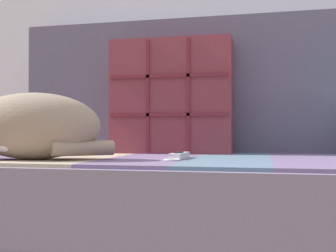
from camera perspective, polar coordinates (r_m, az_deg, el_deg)
couch at (r=1.39m, az=8.60°, el=-12.21°), size 1.83×0.85×0.38m
sofa_backrest at (r=1.73m, az=9.43°, el=5.44°), size 1.79×0.14×0.54m
throw_pillow_quilted at (r=1.62m, az=0.49°, el=4.00°), size 0.46×0.14×0.43m
sleeping_cat at (r=1.31m, az=-18.62°, el=-0.27°), size 0.46×0.25×0.20m
game_remote_near at (r=1.28m, az=1.48°, el=-4.07°), size 0.05×0.19×0.02m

